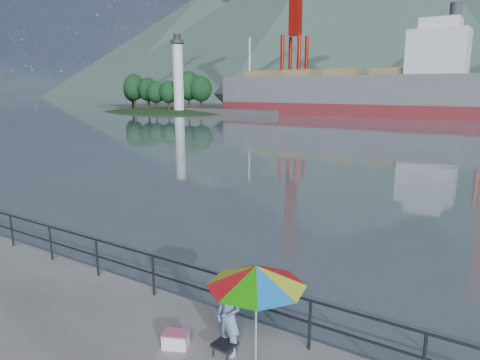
% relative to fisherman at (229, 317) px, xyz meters
% --- Properties ---
extents(guardrail, '(22.00, 0.06, 1.03)m').
position_rel_fisherman_xyz_m(guardrail, '(-3.79, 0.92, -0.23)').
color(guardrail, '#2D3033').
rests_on(guardrail, ground).
extents(lighthouse_islet, '(48.00, 26.40, 19.20)m').
position_rel_fisherman_xyz_m(lighthouse_islet, '(-58.76, 61.21, -0.49)').
color(lighthouse_islet, '#263F1E').
rests_on(lighthouse_islet, ground).
extents(fisherman, '(0.61, 0.46, 1.49)m').
position_rel_fisherman_xyz_m(fisherman, '(0.00, 0.00, 0.00)').
color(fisherman, '#31579B').
rests_on(fisherman, ground).
extents(beach_umbrella, '(2.00, 2.00, 2.04)m').
position_rel_fisherman_xyz_m(beach_umbrella, '(0.76, -0.30, 1.11)').
color(beach_umbrella, white).
rests_on(beach_umbrella, ground).
extents(folding_stool, '(0.41, 0.41, 0.25)m').
position_rel_fisherman_xyz_m(folding_stool, '(-0.03, -0.10, -0.61)').
color(folding_stool, black).
rests_on(folding_stool, ground).
extents(cooler_bag, '(0.56, 0.48, 0.27)m').
position_rel_fisherman_xyz_m(cooler_bag, '(-0.97, -0.39, -0.61)').
color(cooler_bag, white).
rests_on(cooler_bag, ground).
extents(fishing_rod, '(0.50, 1.83, 1.33)m').
position_rel_fisherman_xyz_m(fishing_rod, '(-0.19, 1.06, -0.75)').
color(fishing_rod, black).
rests_on(fishing_rod, ground).
extents(bulk_carrier, '(48.95, 8.47, 14.50)m').
position_rel_fisherman_xyz_m(bulk_carrier, '(-21.61, 72.94, 3.42)').
color(bulk_carrier, maroon).
rests_on(bulk_carrier, ground).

